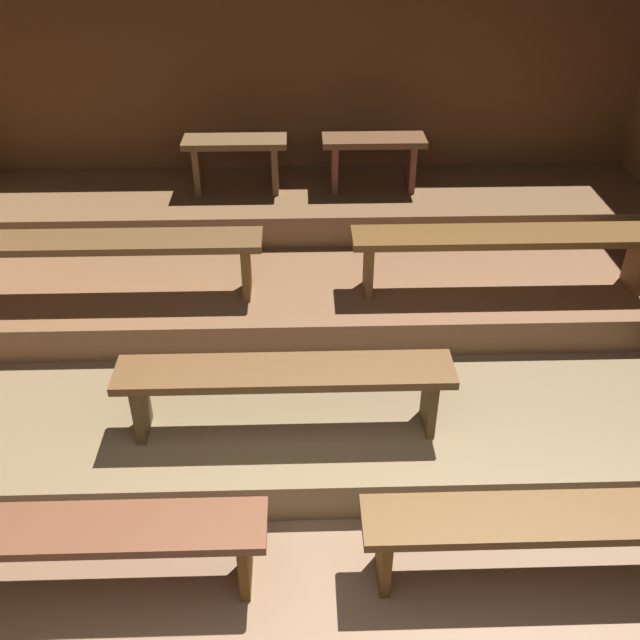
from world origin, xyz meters
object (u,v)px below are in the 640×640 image
bench_middle_left (105,249)px  bench_upper_left (236,153)px  bench_middle_right (506,243)px  bench_floor_left (26,537)px  bench_floor_right (597,523)px  bench_lower_center (285,380)px  bench_upper_right (373,151)px

bench_middle_left → bench_upper_left: bearing=56.7°
bench_middle_left → bench_middle_right: 2.74m
bench_middle_left → bench_floor_left: bearing=-90.4°
bench_floor_right → bench_middle_left: (-2.75, 2.00, 0.50)m
bench_upper_left → bench_lower_center: bearing=-80.1°
bench_middle_right → bench_floor_left: bearing=-144.0°
bench_lower_center → bench_middle_left: size_ratio=0.90×
bench_floor_left → bench_middle_left: size_ratio=1.09×
bench_lower_center → bench_middle_right: (1.51, 1.13, 0.26)m
bench_upper_left → bench_upper_right: (1.12, 0.00, 0.00)m
bench_lower_center → bench_upper_left: size_ratio=2.30×
bench_floor_right → bench_floor_left: bearing=180.0°
bench_upper_left → bench_middle_right: bearing=-32.6°
bench_lower_center → bench_middle_left: (-1.22, 1.13, 0.26)m
bench_middle_left → bench_upper_right: size_ratio=2.56×
bench_middle_left → bench_upper_left: size_ratio=2.56×
bench_lower_center → bench_upper_right: bench_upper_right is taller
bench_floor_left → bench_upper_left: 3.41m
bench_middle_right → bench_upper_left: 2.30m
bench_middle_left → bench_upper_right: bearing=32.6°
bench_floor_left → bench_middle_right: (2.75, 2.00, 0.50)m
bench_floor_left → bench_floor_right: bearing=0.0°
bench_lower_center → bench_middle_right: 1.91m
bench_floor_right → bench_upper_right: size_ratio=2.78×
bench_floor_left → bench_lower_center: bearing=34.9°
bench_floor_left → bench_upper_right: bench_upper_right is taller
bench_floor_left → bench_floor_right: 2.77m
bench_lower_center → bench_middle_right: bearing=36.8°
bench_floor_left → bench_upper_right: (1.94, 3.23, 0.71)m
bench_floor_left → bench_middle_right: 3.44m
bench_middle_left → bench_floor_right: bearing=-36.0°
bench_upper_left → bench_floor_left: bearing=-104.3°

